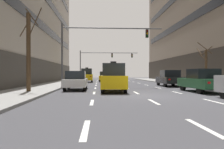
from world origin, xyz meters
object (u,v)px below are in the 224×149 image
car_parked_2 (202,81)px  taxi_driving_0 (113,78)px  street_tree_2 (206,66)px  taxi_driving_1 (105,77)px  car_parked_3 (169,78)px  traffic_signal_0 (94,42)px  street_tree_1 (29,51)px  taxi_driving_2 (87,75)px  traffic_signal_1 (102,58)px  car_driving_3 (76,81)px

car_parked_2 → taxi_driving_0: bearing=173.3°
taxi_driving_0 → street_tree_2: (9.13, 3.75, 1.04)m
taxi_driving_0 → street_tree_2: 9.92m
taxi_driving_1 → car_parked_3: 14.85m
traffic_signal_0 → street_tree_1: traffic_signal_0 is taller
car_parked_2 → car_parked_3: size_ratio=0.99×
taxi_driving_2 → traffic_signal_1: traffic_signal_1 is taller
taxi_driving_0 → car_parked_2: bearing=-6.7°
traffic_signal_1 → street_tree_1: (-5.54, -28.41, -1.50)m
car_driving_3 → street_tree_2: size_ratio=1.01×
taxi_driving_1 → street_tree_2: (9.18, -16.13, 1.26)m
taxi_driving_2 → car_parked_3: 15.14m
car_parked_3 → street_tree_2: (2.59, -2.82, 1.24)m
car_driving_3 → street_tree_1: street_tree_1 is taller
traffic_signal_1 → street_tree_2: 25.74m
taxi_driving_0 → car_parked_2: (6.53, -0.76, -0.21)m
traffic_signal_0 → street_tree_2: bearing=-11.2°
traffic_signal_0 → car_parked_3: bearing=4.9°
taxi_driving_1 → car_parked_2: bearing=-72.3°
car_parked_3 → traffic_signal_1: 22.38m
car_driving_3 → traffic_signal_0: traffic_signal_0 is taller
traffic_signal_1 → street_tree_1: bearing=-101.0°
taxi_driving_2 → car_parked_3: size_ratio=0.96×
taxi_driving_2 → street_tree_2: (12.14, -14.57, 1.02)m
car_parked_2 → car_parked_3: 7.33m
taxi_driving_1 → street_tree_1: (-5.95, -20.77, 2.14)m
traffic_signal_1 → taxi_driving_2: bearing=-105.5°
car_driving_3 → taxi_driving_2: bearing=90.0°
taxi_driving_1 → taxi_driving_2: (-2.95, -1.55, 0.23)m
taxi_driving_1 → traffic_signal_1: size_ratio=0.39×
street_tree_2 → car_driving_3: bearing=-171.4°
taxi_driving_0 → street_tree_2: size_ratio=1.05×
taxi_driving_2 → traffic_signal_1: bearing=74.5°
taxi_driving_2 → traffic_signal_0: bearing=-83.5°
street_tree_1 → car_parked_3: bearing=30.7°
car_driving_3 → street_tree_1: size_ratio=0.72×
traffic_signal_0 → traffic_signal_1: bearing=87.0°
taxi_driving_0 → street_tree_1: 6.37m
taxi_driving_2 → car_parked_2: bearing=-63.4°
car_parked_2 → traffic_signal_1: size_ratio=0.39×
taxi_driving_2 → traffic_signal_0: size_ratio=0.43×
car_parked_3 → traffic_signal_0: 8.99m
taxi_driving_1 → car_parked_2: size_ratio=1.00×
traffic_signal_0 → street_tree_1: 8.25m
car_driving_3 → traffic_signal_1: (2.55, 25.60, 3.70)m
car_parked_2 → traffic_signal_1: (-7.00, 28.28, 3.64)m
car_parked_3 → traffic_signal_0: traffic_signal_0 is taller
car_parked_3 → street_tree_1: street_tree_1 is taller
taxi_driving_1 → street_tree_2: street_tree_2 is taller
taxi_driving_1 → street_tree_2: bearing=-60.3°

